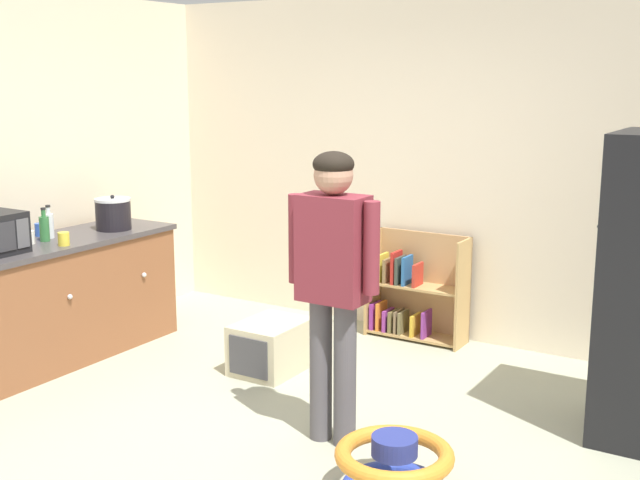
{
  "coord_description": "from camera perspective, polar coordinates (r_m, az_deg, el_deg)",
  "views": [
    {
      "loc": [
        2.5,
        -3.63,
        2.1
      ],
      "look_at": [
        0.01,
        0.4,
        1.13
      ],
      "focal_mm": 45.95,
      "sensor_mm": 36.0,
      "label": 1
    }
  ],
  "objects": [
    {
      "name": "back_wall",
      "position": [
        6.51,
        8.87,
        4.88
      ],
      "size": [
        5.2,
        0.06,
        2.7
      ],
      "primitive_type": "cube",
      "color": "beige",
      "rests_on": "ground"
    },
    {
      "name": "green_glass_bottle",
      "position": [
        6.22,
        -18.65,
        0.81
      ],
      "size": [
        0.07,
        0.07,
        0.25
      ],
      "color": "#33753D",
      "rests_on": "kitchen_counter"
    },
    {
      "name": "kitchen_counter",
      "position": [
        6.25,
        -18.88,
        -4.3
      ],
      "size": [
        0.65,
        2.25,
        0.9
      ],
      "color": "brown",
      "rests_on": "ground"
    },
    {
      "name": "blue_cup",
      "position": [
        6.44,
        -18.9,
        0.69
      ],
      "size": [
        0.08,
        0.08,
        0.09
      ],
      "primitive_type": "cylinder",
      "color": "blue",
      "rests_on": "kitchen_counter"
    },
    {
      "name": "yellow_cup",
      "position": [
        6.03,
        -17.42,
        0.07
      ],
      "size": [
        0.08,
        0.08,
        0.09
      ],
      "primitive_type": "cylinder",
      "color": "yellow",
      "rests_on": "kitchen_counter"
    },
    {
      "name": "pet_carrier",
      "position": [
        5.89,
        -3.44,
        -7.4
      ],
      "size": [
        0.42,
        0.55,
        0.36
      ],
      "color": "beige",
      "rests_on": "ground"
    },
    {
      "name": "baby_walker",
      "position": [
        4.28,
        5.18,
        -15.43
      ],
      "size": [
        0.6,
        0.6,
        0.32
      ],
      "color": "#2E46BC",
      "rests_on": "ground"
    },
    {
      "name": "crock_pot",
      "position": [
        6.53,
        -14.21,
        1.78
      ],
      "size": [
        0.28,
        0.28,
        0.27
      ],
      "color": "black",
      "rests_on": "kitchen_counter"
    },
    {
      "name": "standing_person",
      "position": [
        4.55,
        0.92,
        -2.09
      ],
      "size": [
        0.57,
        0.23,
        1.68
      ],
      "color": "#545055",
      "rests_on": "ground"
    },
    {
      "name": "clear_bottle",
      "position": [
        6.32,
        -18.35,
        1.01
      ],
      "size": [
        0.07,
        0.07,
        0.25
      ],
      "color": "silver",
      "rests_on": "kitchen_counter"
    },
    {
      "name": "white_cup",
      "position": [
        6.16,
        -19.62,
        0.17
      ],
      "size": [
        0.08,
        0.08,
        0.09
      ],
      "primitive_type": "cylinder",
      "color": "white",
      "rests_on": "kitchen_counter"
    },
    {
      "name": "ground_plane",
      "position": [
        4.88,
        -2.7,
        -13.86
      ],
      "size": [
        12.0,
        12.0,
        0.0
      ],
      "primitive_type": "plane",
      "color": "#A7AA90",
      "rests_on": "ground"
    },
    {
      "name": "bookshelf",
      "position": [
        6.6,
        6.48,
        -3.67
      ],
      "size": [
        0.8,
        0.28,
        0.85
      ],
      "color": "tan",
      "rests_on": "ground"
    },
    {
      "name": "left_side_wall",
      "position": [
        6.82,
        -17.45,
        4.79
      ],
      "size": [
        0.06,
        2.99,
        2.7
      ],
      "primitive_type": "cube",
      "color": "beige",
      "rests_on": "ground"
    }
  ]
}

